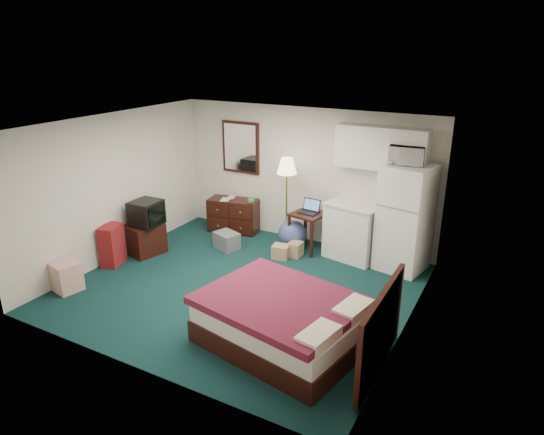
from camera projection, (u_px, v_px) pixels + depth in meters
The scene contains 25 objects.
floor at pixel (241, 287), 7.50m from camera, with size 5.00×4.50×0.01m, color #0D2B2E.
ceiling at pixel (237, 125), 6.64m from camera, with size 5.00×4.50×0.01m, color beige.
walls at pixel (239, 211), 7.07m from camera, with size 5.01×4.51×2.50m.
mirror at pixel (241, 147), 9.37m from camera, with size 0.80×0.06×1.00m, color white, non-canonical shape.
upper_cabinets at pixel (381, 148), 7.89m from camera, with size 1.50×0.35×0.70m, color white, non-canonical shape.
headboard at pixel (381, 331), 5.41m from camera, with size 0.06×1.56×1.00m, color black, non-canonical shape.
dresser at pixel (234, 215), 9.62m from camera, with size 0.97×0.44×0.66m, color black, non-canonical shape.
floor_lamp at pixel (287, 203), 8.79m from camera, with size 0.36×0.36×1.65m, color gold, non-canonical shape.
desk at pixel (308, 231), 8.75m from camera, with size 0.55×0.55×0.70m, color black, non-canonical shape.
exercise_ball at pixel (292, 234), 8.86m from camera, with size 0.52×0.52×0.52m, color #3B487B.
kitchen_counter at pixel (354, 231), 8.40m from camera, with size 0.88×0.67×0.97m, color white, non-canonical shape.
fridge at pixel (405, 218), 7.86m from camera, with size 0.73×0.73×1.77m, color white, non-canonical shape.
bed at pixel (283, 321), 6.04m from camera, with size 1.91×1.49×0.61m, color #590C25, non-canonical shape.
tv_stand at pixel (145, 239), 8.64m from camera, with size 0.54×0.59×0.54m, color black, non-canonical shape.
suitcase at pixel (112, 245), 8.17m from camera, with size 0.27×0.43×0.70m, color #63160D, non-canonical shape.
retail_box at pixel (67, 277), 7.35m from camera, with size 0.36×0.36×0.45m, color white, non-canonical shape.
file_bin at pixel (227, 241), 8.86m from camera, with size 0.44×0.33×0.31m, color slate, non-canonical shape.
cardboard_box_a at pixel (281, 252), 8.48m from camera, with size 0.28×0.24×0.24m, color tan, non-canonical shape.
cardboard_box_b at pixel (295, 249), 8.55m from camera, with size 0.22×0.26×0.26m, color tan, non-canonical shape.
laptop at pixel (308, 207), 8.59m from camera, with size 0.34×0.27×0.23m, color black, non-canonical shape.
crt_tv at pixel (146, 213), 8.47m from camera, with size 0.48×0.51×0.44m, color black, non-canonical shape.
microwave at pixel (407, 153), 7.55m from camera, with size 0.54×0.30×0.36m, color white.
book_a at pixel (221, 194), 9.44m from camera, with size 0.17×0.02×0.23m, color tan.
book_b at pixel (227, 193), 9.57m from camera, with size 0.15×0.02×0.20m, color tan.
mug at pixel (251, 200), 9.25m from camera, with size 0.14×0.11×0.14m, color #4E944A.
Camera 1 is at (3.61, -5.63, 3.59)m, focal length 32.00 mm.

